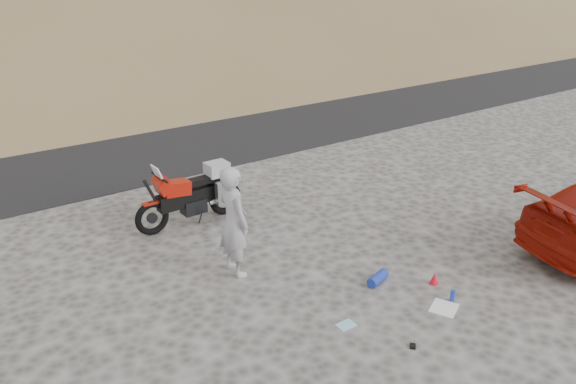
{
  "coord_description": "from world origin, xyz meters",
  "views": [
    {
      "loc": [
        -4.34,
        -6.47,
        5.01
      ],
      "look_at": [
        1.16,
        1.35,
        1.0
      ],
      "focal_mm": 35.0,
      "sensor_mm": 36.0,
      "label": 1
    }
  ],
  "objects": [
    {
      "name": "road",
      "position": [
        0.0,
        9.0,
        0.0
      ],
      "size": [
        120.0,
        7.0,
        0.05
      ],
      "primitive_type": "cube",
      "color": "black",
      "rests_on": "ground"
    },
    {
      "name": "gear_funnel",
      "position": [
        2.25,
        -1.32,
        0.1
      ],
      "size": [
        0.2,
        0.2,
        0.2
      ],
      "primitive_type": "cone",
      "rotation": [
        0.0,
        0.0,
        -0.35
      ],
      "color": "red",
      "rests_on": "ground"
    },
    {
      "name": "gear_blue_cloth",
      "position": [
        0.31,
        -1.35,
        0.01
      ],
      "size": [
        0.28,
        0.21,
        0.01
      ],
      "primitive_type": "cube",
      "rotation": [
        0.0,
        0.0,
        -0.01
      ],
      "color": "#8BBCD7",
      "rests_on": "ground"
    },
    {
      "name": "gear_blue_mat",
      "position": [
        1.5,
        -0.76,
        0.09
      ],
      "size": [
        0.47,
        0.29,
        0.17
      ],
      "primitive_type": "cylinder",
      "rotation": [
        0.0,
        1.57,
        0.3
      ],
      "color": "#1A2E9E",
      "rests_on": "ground"
    },
    {
      "name": "man",
      "position": [
        -0.26,
        0.9,
        0.0
      ],
      "size": [
        0.47,
        0.71,
        1.93
      ],
      "primitive_type": "imported",
      "rotation": [
        0.0,
        0.0,
        1.59
      ],
      "color": "#9B9BA1",
      "rests_on": "ground"
    },
    {
      "name": "ground",
      "position": [
        0.0,
        0.0,
        0.0
      ],
      "size": [
        140.0,
        140.0,
        0.0
      ],
      "primitive_type": "plane",
      "color": "#423F3D",
      "rests_on": "ground"
    },
    {
      "name": "gear_bottle",
      "position": [
        2.08,
        -1.84,
        0.1
      ],
      "size": [
        0.09,
        0.09,
        0.2
      ],
      "primitive_type": "cylinder",
      "rotation": [
        0.0,
        0.0,
        -0.37
      ],
      "color": "#1A2E9E",
      "rests_on": "ground"
    },
    {
      "name": "motorcycle",
      "position": [
        0.09,
        3.09,
        0.6
      ],
      "size": [
        2.36,
        0.71,
        1.4
      ],
      "rotation": [
        0.0,
        0.0,
        0.03
      ],
      "color": "black",
      "rests_on": "ground"
    },
    {
      "name": "gear_white_cloth",
      "position": [
        1.83,
        -1.89,
        0.01
      ],
      "size": [
        0.55,
        0.53,
        0.01
      ],
      "primitive_type": "cube",
      "rotation": [
        0.0,
        0.0,
        0.45
      ],
      "color": "white",
      "rests_on": "ground"
    },
    {
      "name": "gear_glove_b",
      "position": [
        0.74,
        -2.27,
        0.02
      ],
      "size": [
        0.13,
        0.13,
        0.03
      ],
      "primitive_type": "cube",
      "rotation": [
        0.0,
        0.0,
        0.78
      ],
      "color": "black",
      "rests_on": "ground"
    }
  ]
}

